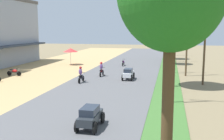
{
  "coord_description": "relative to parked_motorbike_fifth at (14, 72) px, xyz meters",
  "views": [
    {
      "loc": [
        5.76,
        -4.12,
        5.44
      ],
      "look_at": [
        0.39,
        20.64,
        1.53
      ],
      "focal_mm": 42.65,
      "sensor_mm": 36.0,
      "label": 1
    }
  ],
  "objects": [
    {
      "name": "vendor_umbrella",
      "position": [
        2.84,
        10.7,
        1.75
      ],
      "size": [
        2.2,
        2.2,
        2.52
      ],
      "color": "#99999E",
      "rests_on": "dirt_shoulder"
    },
    {
      "name": "median_tree_fourth",
      "position": [
        17.4,
        22.15,
        4.63
      ],
      "size": [
        3.28,
        3.28,
        6.92
      ],
      "color": "#4C351E",
      "rests_on": "median_strip"
    },
    {
      "name": "car_sedan_charcoal",
      "position": [
        13.4,
        -13.9,
        0.19
      ],
      "size": [
        1.1,
        2.26,
        1.19
      ],
      "color": "#282D33",
      "rests_on": "road_strip"
    },
    {
      "name": "streetlamp_mid",
      "position": [
        17.57,
        6.03,
        4.01
      ],
      "size": [
        3.16,
        0.2,
        7.81
      ],
      "color": "gray",
      "rests_on": "median_strip"
    },
    {
      "name": "motorbike_ahead_fourth",
      "position": [
        10.87,
        11.21,
        0.02
      ],
      "size": [
        0.54,
        1.8,
        0.94
      ],
      "color": "black",
      "rests_on": "road_strip"
    },
    {
      "name": "parked_motorbike_fifth",
      "position": [
        0.0,
        0.0,
        0.0
      ],
      "size": [
        1.8,
        0.54,
        0.94
      ],
      "color": "black",
      "rests_on": "dirt_shoulder"
    },
    {
      "name": "median_tree_second",
      "position": [
        17.66,
        -2.01,
        7.47
      ],
      "size": [
        4.46,
        4.46,
        10.17
      ],
      "color": "#4C351E",
      "rests_on": "median_strip"
    },
    {
      "name": "car_sedan_white",
      "position": [
        13.28,
        0.55,
        0.19
      ],
      "size": [
        1.1,
        2.26,
        1.19
      ],
      "color": "silver",
      "rests_on": "road_strip"
    },
    {
      "name": "utility_pole_far",
      "position": [
        20.83,
        -0.24,
        3.8
      ],
      "size": [
        1.8,
        0.2,
        8.33
      ],
      "color": "brown",
      "rests_on": "ground"
    },
    {
      "name": "motorbike_ahead_third",
      "position": [
        9.94,
        1.99,
        0.3
      ],
      "size": [
        0.54,
        1.8,
        1.66
      ],
      "color": "black",
      "rests_on": "road_strip"
    },
    {
      "name": "median_tree_third",
      "position": [
        17.51,
        14.77,
        4.43
      ],
      "size": [
        3.13,
        3.13,
        6.63
      ],
      "color": "#4C351E",
      "rests_on": "median_strip"
    },
    {
      "name": "motorbike_ahead_second",
      "position": [
        8.82,
        -2.05,
        0.3
      ],
      "size": [
        0.54,
        1.8,
        1.66
      ],
      "color": "black",
      "rests_on": "road_strip"
    },
    {
      "name": "streetlamp_far",
      "position": [
        17.57,
        18.02,
        3.96
      ],
      "size": [
        3.16,
        0.2,
        7.73
      ],
      "color": "gray",
      "rests_on": "median_strip"
    },
    {
      "name": "streetlamp_farthest",
      "position": [
        17.57,
        28.66,
        4.15
      ],
      "size": [
        3.16,
        0.2,
        8.09
      ],
      "color": "gray",
      "rests_on": "median_strip"
    },
    {
      "name": "utility_pole_near",
      "position": [
        19.46,
        4.59,
        4.45
      ],
      "size": [
        1.8,
        0.2,
        9.62
      ],
      "color": "brown",
      "rests_on": "ground"
    },
    {
      "name": "streetlamp_near",
      "position": [
        17.57,
        -7.73,
        4.18
      ],
      "size": [
        3.16,
        0.2,
        8.15
      ],
      "color": "gray",
      "rests_on": "median_strip"
    }
  ]
}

